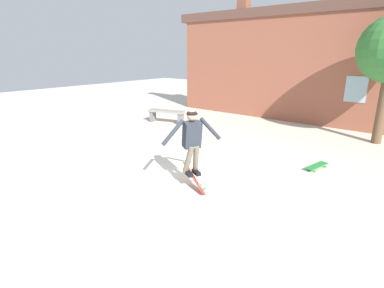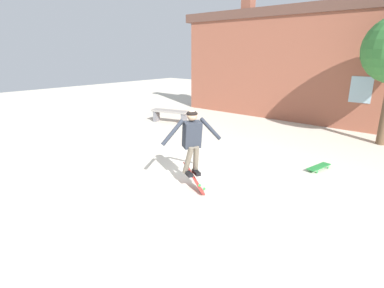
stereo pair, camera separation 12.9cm
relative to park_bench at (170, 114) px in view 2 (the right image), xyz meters
The scene contains 6 objects.
ground_plane 5.85m from the park_bench, 42.75° to the right, with size 40.00×40.00×0.00m, color beige.
building_backdrop 5.86m from the park_bench, 39.42° to the left, with size 12.57×0.52×5.29m.
park_bench is the anchor object (origin of this frame).
skater 6.17m from the park_bench, 41.14° to the right, with size 0.68×1.18×1.34m.
skateboard_flipping 6.19m from the park_bench, 40.75° to the right, with size 0.76×0.44×0.52m.
skateboard_resting 6.43m from the park_bench, 11.47° to the right, with size 0.36×0.79×0.08m.
Camera 2 is at (4.06, -4.44, 2.71)m, focal length 28.00 mm.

